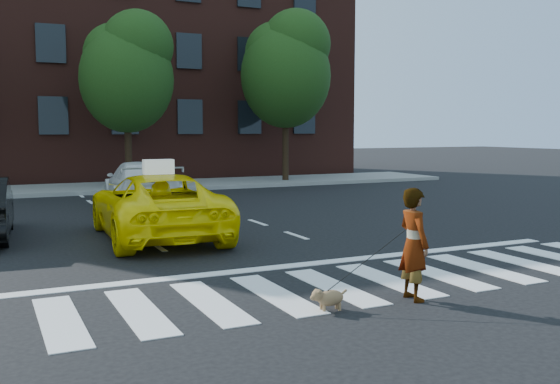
% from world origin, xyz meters
% --- Properties ---
extents(ground, '(120.00, 120.00, 0.00)m').
position_xyz_m(ground, '(0.00, 0.00, 0.00)').
color(ground, black).
rests_on(ground, ground).
extents(crosswalk, '(13.00, 2.40, 0.01)m').
position_xyz_m(crosswalk, '(0.00, 0.00, 0.01)').
color(crosswalk, silver).
rests_on(crosswalk, ground).
extents(stop_line, '(12.00, 0.30, 0.01)m').
position_xyz_m(stop_line, '(0.00, 1.60, 0.01)').
color(stop_line, silver).
rests_on(stop_line, ground).
extents(sidewalk_far, '(30.00, 4.00, 0.15)m').
position_xyz_m(sidewalk_far, '(0.00, 17.50, 0.07)').
color(sidewalk_far, slate).
rests_on(sidewalk_far, ground).
extents(building, '(26.00, 10.00, 12.00)m').
position_xyz_m(building, '(0.00, 25.00, 6.00)').
color(building, '#472019').
rests_on(building, ground).
extents(tree_mid, '(3.69, 3.69, 7.10)m').
position_xyz_m(tree_mid, '(0.53, 17.00, 4.85)').
color(tree_mid, black).
rests_on(tree_mid, ground).
extents(tree_right, '(4.00, 4.00, 7.70)m').
position_xyz_m(tree_right, '(7.53, 17.00, 5.26)').
color(tree_right, black).
rests_on(tree_right, ground).
extents(taxi, '(2.65, 5.30, 1.44)m').
position_xyz_m(taxi, '(-1.33, 5.50, 0.72)').
color(taxi, '#FFE305').
rests_on(taxi, ground).
extents(white_suv, '(2.50, 5.13, 1.44)m').
position_xyz_m(white_suv, '(-0.33, 11.20, 0.72)').
color(white_suv, silver).
rests_on(white_suv, ground).
extents(woman, '(0.42, 0.61, 1.60)m').
position_xyz_m(woman, '(0.65, -1.10, 0.80)').
color(woman, '#999999').
rests_on(woman, ground).
extents(dog, '(0.54, 0.24, 0.31)m').
position_xyz_m(dog, '(-0.71, -1.05, 0.18)').
color(dog, '#896345').
rests_on(dog, ground).
extents(taxi_sign, '(0.66, 0.31, 0.32)m').
position_xyz_m(taxi_sign, '(-1.33, 5.30, 1.60)').
color(taxi_sign, white).
rests_on(taxi_sign, taxi).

